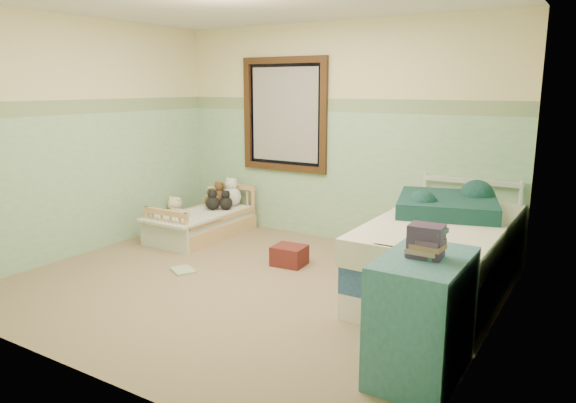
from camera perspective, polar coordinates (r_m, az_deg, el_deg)
The scene contains 28 objects.
floor at distance 4.99m, azimuth -4.40°, elevation -8.94°, with size 4.20×3.60×0.02m, color #6C5F48.
wall_back at distance 6.22m, azimuth 5.29°, elevation 7.21°, with size 4.20×0.04×2.50m, color beige.
wall_front at distance 3.42m, azimuth -22.81°, elevation 2.23°, with size 4.20×0.04×2.50m, color beige.
wall_left at distance 6.16m, azimuth -20.70°, elevation 6.43°, with size 0.04×3.60×2.50m, color beige.
wall_right at distance 3.84m, azimuth 21.55°, elevation 3.33°, with size 0.04×3.60×2.50m, color beige.
wainscot_mint at distance 6.27m, azimuth 5.14°, elevation 2.64°, with size 4.20×0.01×1.50m, color #7BAD8C.
border_strip at distance 6.18m, azimuth 5.29°, elevation 10.20°, with size 4.20×0.01×0.15m, color #35613F.
window_frame at distance 6.51m, azimuth -0.42°, elevation 9.24°, with size 1.16×0.06×1.36m, color #321C0D.
window_blinds at distance 6.52m, azimuth -0.38°, elevation 9.25°, with size 0.92×0.01×1.12m, color #B4B4B2.
toddler_bed_frame at distance 6.58m, azimuth -8.99°, elevation -2.94°, with size 0.65×1.31×0.17m, color tan.
toddler_mattress at distance 6.54m, azimuth -9.03°, elevation -1.72°, with size 0.60×1.25×0.12m, color white.
patchwork_quilt at distance 6.23m, azimuth -11.48°, elevation -1.81°, with size 0.71×0.65×0.03m, color #8BA9CF.
plush_bed_brown at distance 6.98m, azimuth -7.34°, elevation 0.54°, with size 0.20×0.20×0.20m, color brown.
plush_bed_white at distance 6.85m, azimuth -6.04°, elevation 0.54°, with size 0.24×0.24×0.24m, color white.
plush_bed_tan at distance 6.78m, azimuth -8.18°, elevation 0.11°, with size 0.18×0.18×0.18m, color #C7AD8E.
plush_bed_dark at distance 6.64m, azimuth -6.65°, elevation -0.18°, with size 0.17×0.17×0.17m, color black.
plush_floor_cream at distance 6.98m, azimuth -11.92°, elevation -1.71°, with size 0.28×0.28×0.28m, color #FEEECB.
plush_floor_tan at distance 6.74m, azimuth -11.95°, elevation -2.47°, with size 0.22×0.22×0.22m, color #C7AD8E.
twin_bed_frame at distance 4.96m, azimuth 15.84°, elevation -8.05°, with size 1.00×2.01×0.22m, color white.
twin_boxspring at distance 4.89m, azimuth 15.99°, elevation -5.63°, with size 1.00×2.01×0.22m, color navy.
twin_mattress at distance 4.82m, azimuth 16.14°, elevation -3.14°, with size 1.04×2.05×0.22m, color beige.
teal_blanket at distance 5.08m, azimuth 16.65°, elevation -0.32°, with size 0.85×0.90×0.14m, color #0C282E.
dresser at distance 3.48m, azimuth 14.12°, elevation -11.84°, with size 0.49×0.78×0.78m, color #2F6B72.
book_stack at distance 3.31m, azimuth 14.53°, elevation -4.11°, with size 0.20×0.16×0.20m, color #4E262F.
red_pillow at distance 5.46m, azimuth 0.15°, elevation -5.78°, with size 0.32×0.28×0.20m, color maroon.
floor_book at distance 5.40m, azimuth -11.17°, elevation -7.23°, with size 0.24×0.19×0.02m, color #FCE844.
extra_plush_0 at distance 6.65m, azimuth -8.04°, elevation -0.16°, with size 0.17×0.17×0.17m, color black.
extra_plush_1 at distance 6.76m, azimuth -8.18°, elevation 0.03°, with size 0.18×0.18×0.18m, color brown.
Camera 1 is at (2.76, -3.75, 1.79)m, focal length 33.30 mm.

